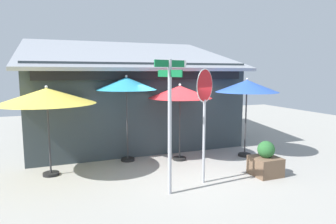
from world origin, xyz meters
The scene contains 9 objects.
ground_plane centered at (0.00, 0.00, -0.05)m, with size 28.00×28.00×0.10m, color #9E9B93.
cafe_building centered at (-0.71, 4.51, 1.70)m, with size 8.20×5.87×4.37m.
street_sign_post centered at (-1.17, -1.39, 1.93)m, with size 0.88×0.82×3.17m.
stop_sign centered at (-0.08, -1.03, 2.11)m, with size 0.71×0.49×2.97m.
patio_umbrella_mustard_left centered at (-3.83, 1.00, 2.23)m, with size 2.63×2.63×2.53m.
patio_umbrella_teal_center centered at (-1.48, 1.59, 2.50)m, with size 1.93×1.93×2.80m.
patio_umbrella_crimson_right centered at (0.15, 1.07, 2.23)m, with size 2.07×2.07×2.52m.
patio_umbrella_royal_blue_far_right centered at (2.43, 0.67, 2.40)m, with size 2.11×2.11×2.69m.
sidewalk_planter centered at (1.81, -1.17, 0.40)m, with size 0.74×0.74×0.98m.
Camera 1 is at (-3.64, -7.68, 2.88)m, focal length 31.70 mm.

